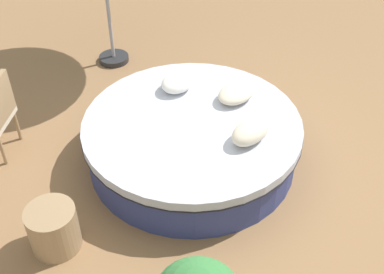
# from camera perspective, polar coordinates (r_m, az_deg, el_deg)

# --- Properties ---
(ground_plane) EXTENTS (16.00, 16.00, 0.00)m
(ground_plane) POSITION_cam_1_polar(r_m,az_deg,el_deg) (5.74, 0.00, -2.53)
(ground_plane) COLOR olive
(round_bed) EXTENTS (2.43, 2.43, 0.55)m
(round_bed) POSITION_cam_1_polar(r_m,az_deg,el_deg) (5.55, 0.00, -0.38)
(round_bed) COLOR navy
(round_bed) RESTS_ON ground_plane
(throw_pillow_0) EXTENTS (0.49, 0.29, 0.21)m
(throw_pillow_0) POSITION_cam_1_polar(r_m,az_deg,el_deg) (5.12, 6.76, 0.61)
(throw_pillow_0) COLOR beige
(throw_pillow_0) RESTS_ON round_bed
(throw_pillow_1) EXTENTS (0.50, 0.34, 0.17)m
(throw_pillow_1) POSITION_cam_1_polar(r_m,az_deg,el_deg) (5.69, 5.14, 5.09)
(throw_pillow_1) COLOR beige
(throw_pillow_1) RESTS_ON round_bed
(throw_pillow_2) EXTENTS (0.41, 0.33, 0.19)m
(throw_pillow_2) POSITION_cam_1_polar(r_m,az_deg,el_deg) (5.82, -1.74, 6.29)
(throw_pillow_2) COLOR white
(throw_pillow_2) RESTS_ON round_bed
(side_table) EXTENTS (0.48, 0.48, 0.48)m
(side_table) POSITION_cam_1_polar(r_m,az_deg,el_deg) (4.90, -15.73, -10.16)
(side_table) COLOR #997A56
(side_table) RESTS_ON ground_plane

